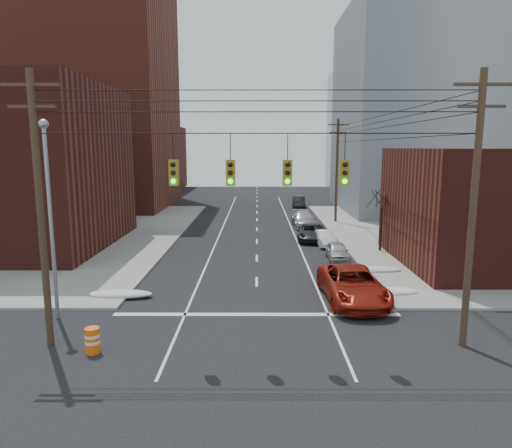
{
  "coord_description": "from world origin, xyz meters",
  "views": [
    {
      "loc": [
        0.03,
        -14.72,
        8.08
      ],
      "look_at": [
        -0.05,
        15.36,
        3.0
      ],
      "focal_mm": 32.0,
      "sensor_mm": 36.0,
      "label": 1
    }
  ],
  "objects_px": {
    "parked_car_c": "(312,232)",
    "lot_car_c": "(42,232)",
    "red_pickup": "(353,285)",
    "lot_car_b": "(85,232)",
    "lot_car_d": "(80,225)",
    "parked_car_a": "(337,251)",
    "lot_car_a": "(61,239)",
    "parked_car_b": "(325,238)",
    "parked_car_f": "(299,202)",
    "parked_car_e": "(304,216)",
    "parked_car_d": "(304,219)",
    "construction_barrel": "(93,340)"
  },
  "relations": [
    {
      "from": "parked_car_a",
      "to": "parked_car_e",
      "type": "height_order",
      "value": "parked_car_e"
    },
    {
      "from": "lot_car_a",
      "to": "lot_car_b",
      "type": "height_order",
      "value": "lot_car_a"
    },
    {
      "from": "parked_car_f",
      "to": "construction_barrel",
      "type": "bearing_deg",
      "value": -101.97
    },
    {
      "from": "lot_car_b",
      "to": "lot_car_c",
      "type": "bearing_deg",
      "value": 69.17
    },
    {
      "from": "parked_car_f",
      "to": "parked_car_a",
      "type": "bearing_deg",
      "value": -86.05
    },
    {
      "from": "lot_car_d",
      "to": "lot_car_b",
      "type": "bearing_deg",
      "value": -145.42
    },
    {
      "from": "lot_car_c",
      "to": "parked_car_a",
      "type": "bearing_deg",
      "value": -126.3
    },
    {
      "from": "parked_car_b",
      "to": "parked_car_d",
      "type": "distance_m",
      "value": 9.14
    },
    {
      "from": "red_pickup",
      "to": "lot_car_b",
      "type": "bearing_deg",
      "value": 140.04
    },
    {
      "from": "parked_car_b",
      "to": "parked_car_f",
      "type": "distance_m",
      "value": 23.83
    },
    {
      "from": "parked_car_d",
      "to": "red_pickup",
      "type": "bearing_deg",
      "value": -91.01
    },
    {
      "from": "parked_car_e",
      "to": "lot_car_d",
      "type": "distance_m",
      "value": 22.99
    },
    {
      "from": "parked_car_c",
      "to": "red_pickup",
      "type": "bearing_deg",
      "value": -82.47
    },
    {
      "from": "parked_car_d",
      "to": "lot_car_a",
      "type": "xyz_separation_m",
      "value": [
        -20.31,
        -10.91,
        0.1
      ]
    },
    {
      "from": "parked_car_d",
      "to": "lot_car_c",
      "type": "bearing_deg",
      "value": -163.96
    },
    {
      "from": "lot_car_d",
      "to": "parked_car_a",
      "type": "bearing_deg",
      "value": -105.79
    },
    {
      "from": "construction_barrel",
      "to": "parked_car_a",
      "type": "bearing_deg",
      "value": 51.17
    },
    {
      "from": "lot_car_b",
      "to": "lot_car_d",
      "type": "height_order",
      "value": "lot_car_d"
    },
    {
      "from": "lot_car_d",
      "to": "parked_car_f",
      "type": "bearing_deg",
      "value": -42.05
    },
    {
      "from": "lot_car_b",
      "to": "lot_car_d",
      "type": "relative_size",
      "value": 1.13
    },
    {
      "from": "parked_car_c",
      "to": "lot_car_d",
      "type": "relative_size",
      "value": 1.2
    },
    {
      "from": "lot_car_c",
      "to": "parked_car_c",
      "type": "bearing_deg",
      "value": -110.4
    },
    {
      "from": "red_pickup",
      "to": "parked_car_e",
      "type": "distance_m",
      "value": 26.22
    },
    {
      "from": "red_pickup",
      "to": "lot_car_d",
      "type": "distance_m",
      "value": 28.95
    },
    {
      "from": "red_pickup",
      "to": "parked_car_a",
      "type": "relative_size",
      "value": 1.75
    },
    {
      "from": "parked_car_d",
      "to": "construction_barrel",
      "type": "relative_size",
      "value": 5.16
    },
    {
      "from": "parked_car_c",
      "to": "parked_car_e",
      "type": "xyz_separation_m",
      "value": [
        0.35,
        10.21,
        -0.05
      ]
    },
    {
      "from": "lot_car_c",
      "to": "parked_car_e",
      "type": "bearing_deg",
      "value": -87.43
    },
    {
      "from": "parked_car_a",
      "to": "lot_car_c",
      "type": "xyz_separation_m",
      "value": [
        -24.51,
        6.34,
        0.23
      ]
    },
    {
      "from": "parked_car_a",
      "to": "parked_car_f",
      "type": "height_order",
      "value": "parked_car_f"
    },
    {
      "from": "parked_car_a",
      "to": "parked_car_c",
      "type": "height_order",
      "value": "parked_car_c"
    },
    {
      "from": "lot_car_a",
      "to": "lot_car_c",
      "type": "height_order",
      "value": "lot_car_a"
    },
    {
      "from": "parked_car_c",
      "to": "parked_car_e",
      "type": "bearing_deg",
      "value": 94.47
    },
    {
      "from": "parked_car_b",
      "to": "parked_car_f",
      "type": "bearing_deg",
      "value": 87.27
    },
    {
      "from": "parked_car_a",
      "to": "lot_car_b",
      "type": "xyz_separation_m",
      "value": [
        -20.87,
        6.59,
        0.2
      ]
    },
    {
      "from": "parked_car_a",
      "to": "lot_car_d",
      "type": "xyz_separation_m",
      "value": [
        -22.55,
        9.97,
        0.25
      ]
    },
    {
      "from": "construction_barrel",
      "to": "red_pickup",
      "type": "bearing_deg",
      "value": 28.35
    },
    {
      "from": "red_pickup",
      "to": "lot_car_d",
      "type": "height_order",
      "value": "red_pickup"
    },
    {
      "from": "lot_car_a",
      "to": "lot_car_d",
      "type": "distance_m",
      "value": 7.12
    },
    {
      "from": "lot_car_c",
      "to": "lot_car_d",
      "type": "bearing_deg",
      "value": -50.18
    },
    {
      "from": "parked_car_c",
      "to": "parked_car_e",
      "type": "relative_size",
      "value": 1.32
    },
    {
      "from": "red_pickup",
      "to": "parked_car_b",
      "type": "height_order",
      "value": "red_pickup"
    },
    {
      "from": "parked_car_b",
      "to": "lot_car_b",
      "type": "distance_m",
      "value": 20.75
    },
    {
      "from": "lot_car_b",
      "to": "lot_car_a",
      "type": "bearing_deg",
      "value": 147.33
    },
    {
      "from": "parked_car_c",
      "to": "lot_car_c",
      "type": "bearing_deg",
      "value": -172.14
    },
    {
      "from": "parked_car_e",
      "to": "lot_car_c",
      "type": "distance_m",
      "value": 26.14
    },
    {
      "from": "parked_car_c",
      "to": "parked_car_f",
      "type": "relative_size",
      "value": 1.08
    },
    {
      "from": "parked_car_f",
      "to": "lot_car_c",
      "type": "xyz_separation_m",
      "value": [
        -24.25,
        -22.26,
        0.08
      ]
    },
    {
      "from": "parked_car_a",
      "to": "parked_car_f",
      "type": "distance_m",
      "value": 28.6
    },
    {
      "from": "parked_car_a",
      "to": "parked_car_e",
      "type": "bearing_deg",
      "value": 93.71
    }
  ]
}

